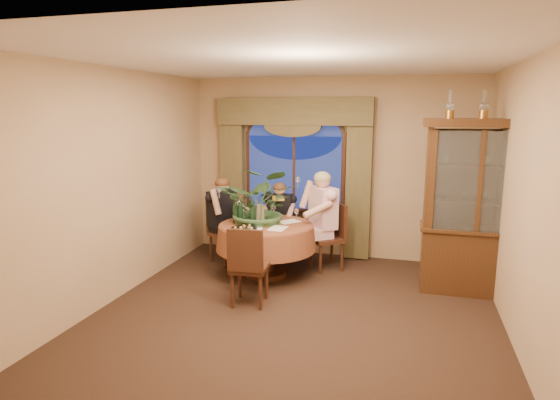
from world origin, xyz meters
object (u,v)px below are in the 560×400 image
(dining_table, at_px, (266,250))
(wine_bottle_2, at_px, (252,208))
(oil_lamp_left, at_px, (450,104))
(olive_bowl, at_px, (269,223))
(person_scarf, at_px, (280,220))
(wine_bottle_4, at_px, (252,213))
(china_cabinet, at_px, (476,208))
(chair_right, at_px, (327,237))
(person_back, at_px, (222,220))
(centerpiece_plant, at_px, (261,175))
(wine_bottle_0, at_px, (235,211))
(wine_bottle_1, at_px, (239,210))
(person_pink, at_px, (323,220))
(oil_lamp_center, at_px, (484,104))
(chair_back, at_px, (226,232))
(stoneware_vase, at_px, (260,213))
(chair_front_left, at_px, (249,265))
(chair_back_right, at_px, (279,227))
(wine_bottle_3, at_px, (240,211))
(oil_lamp_right, at_px, (519,104))

(dining_table, relative_size, wine_bottle_2, 4.22)
(oil_lamp_left, relative_size, olive_bowl, 2.21)
(person_scarf, distance_m, wine_bottle_4, 1.02)
(china_cabinet, relative_size, chair_right, 2.29)
(person_back, distance_m, centerpiece_plant, 1.11)
(china_cabinet, distance_m, wine_bottle_0, 3.14)
(person_back, distance_m, olive_bowl, 1.02)
(wine_bottle_1, relative_size, wine_bottle_2, 1.00)
(wine_bottle_0, relative_size, wine_bottle_4, 1.00)
(person_back, bearing_deg, chair_right, 120.78)
(person_back, relative_size, centerpiece_plant, 1.11)
(chair_right, relative_size, person_pink, 0.66)
(oil_lamp_center, distance_m, chair_back, 3.95)
(person_scarf, distance_m, stoneware_vase, 0.82)
(dining_table, distance_m, chair_right, 0.93)
(dining_table, bearing_deg, chair_back, 151.16)
(china_cabinet, relative_size, oil_lamp_center, 6.47)
(person_scarf, bearing_deg, chair_front_left, 91.28)
(wine_bottle_0, bearing_deg, chair_front_left, -60.22)
(chair_back_right, distance_m, wine_bottle_1, 1.03)
(oil_lamp_center, bearing_deg, wine_bottle_3, -176.74)
(stoneware_vase, relative_size, wine_bottle_3, 0.76)
(oil_lamp_left, relative_size, person_back, 0.26)
(china_cabinet, distance_m, person_scarf, 2.88)
(china_cabinet, xyz_separation_m, chair_front_left, (-2.60, -1.11, -0.62))
(olive_bowl, bearing_deg, wine_bottle_1, 167.11)
(olive_bowl, bearing_deg, wine_bottle_0, -178.85)
(china_cabinet, height_order, oil_lamp_right, oil_lamp_right)
(chair_back_right, distance_m, person_back, 0.93)
(wine_bottle_2, height_order, wine_bottle_4, same)
(oil_lamp_left, bearing_deg, olive_bowl, -175.37)
(chair_back, bearing_deg, wine_bottle_3, 70.64)
(oil_lamp_right, height_order, wine_bottle_2, oil_lamp_right)
(oil_lamp_right, relative_size, wine_bottle_4, 1.03)
(chair_right, xyz_separation_m, person_back, (-1.60, -0.08, 0.18))
(wine_bottle_1, bearing_deg, chair_front_left, -63.52)
(chair_back, xyz_separation_m, wine_bottle_2, (0.49, -0.21, 0.44))
(chair_back_right, distance_m, chair_back, 0.86)
(oil_lamp_right, height_order, person_scarf, oil_lamp_right)
(dining_table, xyz_separation_m, person_back, (-0.84, 0.44, 0.28))
(china_cabinet, xyz_separation_m, wine_bottle_3, (-3.06, -0.17, -0.19))
(oil_lamp_right, distance_m, wine_bottle_4, 3.56)
(wine_bottle_0, bearing_deg, wine_bottle_3, 15.12)
(stoneware_vase, bearing_deg, wine_bottle_4, -106.00)
(dining_table, relative_size, person_back, 1.06)
(oil_lamp_right, xyz_separation_m, wine_bottle_0, (-3.51, -0.19, -1.46))
(oil_lamp_left, distance_m, chair_front_left, 3.12)
(centerpiece_plant, xyz_separation_m, wine_bottle_0, (-0.33, -0.14, -0.50))
(dining_table, height_order, oil_lamp_left, oil_lamp_left)
(wine_bottle_3, bearing_deg, oil_lamp_right, 2.90)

